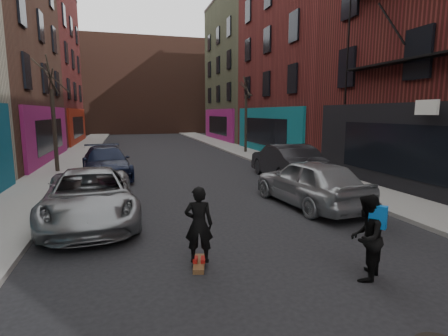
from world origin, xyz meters
TOP-DOWN VIEW (x-y plane):
  - sidewalk_left at (-6.25, 30.00)m, footprint 2.50×84.00m
  - sidewalk_right at (6.25, 30.00)m, footprint 2.50×84.00m
  - buildings_right at (13.50, 16.00)m, footprint 12.00×56.00m
  - building_far at (0.00, 56.00)m, footprint 40.00×10.00m
  - tree_left_far at (-6.20, 18.00)m, footprint 2.00×2.00m
  - tree_right_far at (6.20, 24.00)m, footprint 2.00×2.00m
  - parked_left_far at (-3.77, 8.97)m, footprint 2.86×5.56m
  - parked_left_end at (-3.69, 16.04)m, footprint 2.73×5.40m
  - parked_right_far at (3.20, 8.79)m, footprint 2.39×4.96m
  - parked_right_end at (4.48, 13.38)m, footprint 2.03×5.21m
  - skateboard at (-1.35, 5.15)m, footprint 0.41×0.83m
  - skateboarder at (-1.35, 5.15)m, footprint 0.65×0.51m
  - pedestrian at (1.56, 3.77)m, footprint 1.00×0.98m

SIDE VIEW (x-z plane):
  - skateboard at x=-1.35m, z-range 0.00..0.10m
  - sidewalk_left at x=-6.25m, z-range 0.00..0.13m
  - sidewalk_right at x=6.25m, z-range 0.00..0.13m
  - parked_left_far at x=-3.77m, z-range 0.00..1.50m
  - parked_left_end at x=-3.69m, z-range 0.00..1.50m
  - parked_right_far at x=3.20m, z-range 0.00..1.63m
  - pedestrian at x=1.56m, z-range 0.01..1.64m
  - parked_right_end at x=4.48m, z-range 0.00..1.69m
  - skateboarder at x=-1.35m, z-range 0.10..1.68m
  - tree_left_far at x=-6.20m, z-range 0.13..6.63m
  - tree_right_far at x=6.20m, z-range 0.13..6.93m
  - building_far at x=0.00m, z-range 0.00..14.00m
  - buildings_right at x=13.50m, z-range 0.00..16.00m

